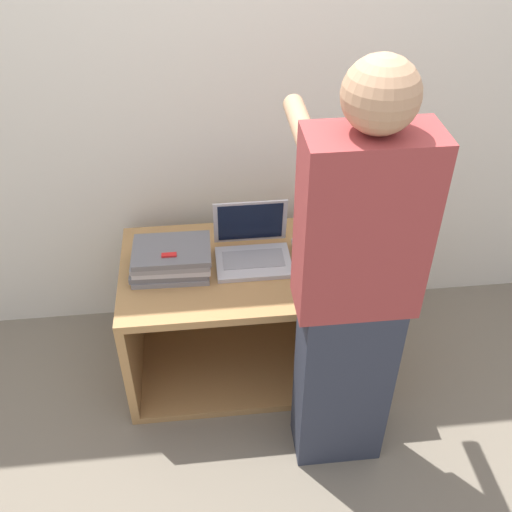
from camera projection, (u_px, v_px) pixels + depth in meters
The scene contains 8 objects.
ground_plane at pixel (261, 413), 2.65m from camera, with size 12.00×12.00×0.00m, color #756B5B.
wall_back at pixel (242, 86), 2.49m from camera, with size 8.00×0.05×2.40m.
cart at pixel (252, 305), 2.76m from camera, with size 1.13×0.64×0.59m.
laptop_open at pixel (252, 249), 2.53m from camera, with size 0.31×0.26×0.24m.
laptop_stack_left at pixel (171, 259), 2.46m from camera, with size 0.34×0.23×0.12m.
laptop_stack_right at pixel (334, 253), 2.53m from camera, with size 0.33×0.24×0.07m.
person at pixel (353, 294), 2.02m from camera, with size 0.40×0.53×1.65m.
inventory_tag at pixel (169, 255), 2.38m from camera, with size 0.06×0.02×0.01m.
Camera 1 is at (-0.20, -1.63, 2.19)m, focal length 42.00 mm.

